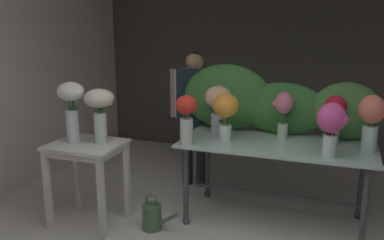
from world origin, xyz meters
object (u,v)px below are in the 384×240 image
object	(u,v)px
side_table_white	(87,156)
vase_fuchsia_tulips	(332,124)
vase_cream_lisianthus_tall	(99,108)
vase_crimson_roses	(335,114)
display_table_glass	(276,155)
vase_scarlet_anemones	(186,116)
vase_rosy_lilies	(283,110)
vase_sunset_freesia	(225,111)
watering_can	(152,216)
vase_white_roses_tall	(71,105)
vase_peach_ranunculus	(218,103)
vase_coral_peonies	(371,119)
florist	(194,105)

from	to	relation	value
side_table_white	vase_fuchsia_tulips	xyz separation A→B (m)	(2.11, 0.34, 0.41)
vase_cream_lisianthus_tall	vase_crimson_roses	bearing A→B (deg)	18.97
display_table_glass	vase_fuchsia_tulips	xyz separation A→B (m)	(0.47, -0.28, 0.41)
vase_scarlet_anemones	vase_fuchsia_tulips	bearing A→B (deg)	2.25
display_table_glass	vase_rosy_lilies	world-z (taller)	vase_rosy_lilies
vase_sunset_freesia	vase_cream_lisianthus_tall	distance (m)	1.14
display_table_glass	vase_sunset_freesia	bearing A→B (deg)	-165.39
vase_fuchsia_tulips	vase_scarlet_anemones	xyz separation A→B (m)	(-1.24, -0.05, -0.02)
vase_fuchsia_tulips	vase_rosy_lilies	distance (m)	0.60
vase_sunset_freesia	watering_can	world-z (taller)	vase_sunset_freesia
vase_rosy_lilies	watering_can	world-z (taller)	vase_rosy_lilies
vase_fuchsia_tulips	vase_rosy_lilies	size ratio (longest dim) A/B	1.01
display_table_glass	vase_crimson_roses	bearing A→B (deg)	14.65
side_table_white	watering_can	distance (m)	0.82
side_table_white	watering_can	bearing A→B (deg)	7.16
vase_crimson_roses	vase_white_roses_tall	size ratio (longest dim) A/B	0.80
watering_can	vase_peach_ranunculus	bearing A→B (deg)	58.60
side_table_white	vase_coral_peonies	bearing A→B (deg)	13.71
watering_can	vase_white_roses_tall	bearing A→B (deg)	-174.11
florist	watering_can	bearing A→B (deg)	-90.31
vase_fuchsia_tulips	vase_coral_peonies	world-z (taller)	vase_coral_peonies
florist	vase_fuchsia_tulips	xyz separation A→B (m)	(1.49, -0.89, 0.12)
vase_crimson_roses	watering_can	size ratio (longest dim) A/B	1.27
vase_scarlet_anemones	watering_can	world-z (taller)	vase_scarlet_anemones
vase_white_roses_tall	watering_can	xyz separation A→B (m)	(0.75, 0.08, -1.02)
vase_sunset_freesia	vase_fuchsia_tulips	bearing A→B (deg)	-9.60
vase_fuchsia_tulips	vase_scarlet_anemones	bearing A→B (deg)	-177.75
vase_fuchsia_tulips	vase_crimson_roses	world-z (taller)	vase_fuchsia_tulips
vase_peach_ranunculus	watering_can	distance (m)	1.25
side_table_white	vase_coral_peonies	size ratio (longest dim) A/B	1.59
vase_crimson_roses	vase_sunset_freesia	distance (m)	0.99
vase_coral_peonies	vase_sunset_freesia	bearing A→B (deg)	-175.60
vase_fuchsia_tulips	vase_scarlet_anemones	world-z (taller)	vase_fuchsia_tulips
vase_peach_ranunculus	vase_coral_peonies	world-z (taller)	vase_coral_peonies
vase_peach_ranunculus	vase_rosy_lilies	bearing A→B (deg)	-1.02
display_table_glass	vase_rosy_lilies	distance (m)	0.43
vase_crimson_roses	vase_scarlet_anemones	world-z (taller)	vase_scarlet_anemones
vase_crimson_roses	vase_cream_lisianthus_tall	xyz separation A→B (m)	(-2.01, -0.69, 0.05)
display_table_glass	florist	xyz separation A→B (m)	(-1.02, 0.61, 0.29)
florist	vase_cream_lisianthus_tall	bearing A→B (deg)	-112.91
florist	vase_coral_peonies	xyz separation A→B (m)	(1.80, -0.64, 0.12)
florist	vase_rosy_lilies	size ratio (longest dim) A/B	3.45
vase_rosy_lilies	vase_sunset_freesia	distance (m)	0.55
vase_scarlet_anemones	vase_crimson_roses	bearing A→B (deg)	19.91
display_table_glass	vase_fuchsia_tulips	size ratio (longest dim) A/B	3.84
display_table_glass	side_table_white	world-z (taller)	same
vase_rosy_lilies	vase_white_roses_tall	size ratio (longest dim) A/B	0.81
vase_crimson_roses	vase_cream_lisianthus_tall	world-z (taller)	vase_cream_lisianthus_tall
vase_sunset_freesia	vase_cream_lisianthus_tall	xyz separation A→B (m)	(-1.05, -0.44, 0.04)
vase_peach_ranunculus	watering_can	xyz separation A→B (m)	(-0.42, -0.68, -0.96)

